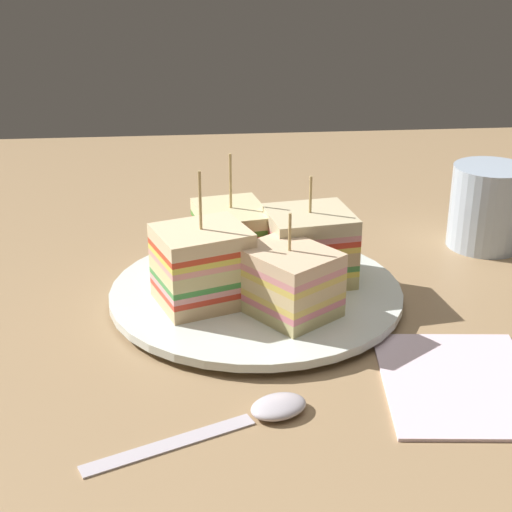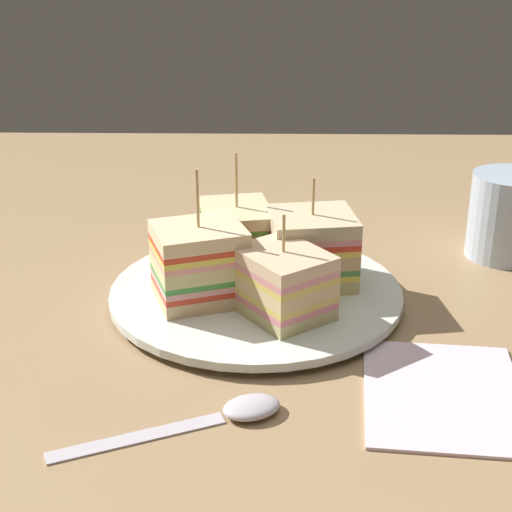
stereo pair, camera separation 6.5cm
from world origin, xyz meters
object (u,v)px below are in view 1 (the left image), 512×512
(sandwich_wedge_2, at_px, (288,281))
(spoon, at_px, (249,415))
(sandwich_wedge_0, at_px, (231,238))
(drinking_glass, at_px, (487,213))
(plate, at_px, (256,294))
(sandwich_wedge_1, at_px, (203,266))
(napkin, at_px, (460,381))
(sandwich_wedge_3, at_px, (308,246))
(chip_pile, at_px, (284,281))

(sandwich_wedge_2, distance_m, spoon, 0.14)
(sandwich_wedge_0, distance_m, spoon, 0.22)
(sandwich_wedge_0, relative_size, sandwich_wedge_2, 1.17)
(sandwich_wedge_0, relative_size, drinking_glass, 1.29)
(plate, bearing_deg, sandwich_wedge_0, -158.86)
(sandwich_wedge_1, distance_m, napkin, 0.22)
(sandwich_wedge_0, bearing_deg, drinking_glass, 92.09)
(sandwich_wedge_2, xyz_separation_m, sandwich_wedge_3, (-0.06, 0.03, 0.00))
(plate, distance_m, sandwich_wedge_0, 0.06)
(sandwich_wedge_3, bearing_deg, sandwich_wedge_2, 59.08)
(sandwich_wedge_3, bearing_deg, plate, 10.50)
(sandwich_wedge_3, height_order, spoon, sandwich_wedge_3)
(drinking_glass, bearing_deg, napkin, -23.55)
(sandwich_wedge_1, relative_size, sandwich_wedge_2, 1.23)
(spoon, bearing_deg, drinking_glass, 23.81)
(plate, relative_size, napkin, 1.85)
(sandwich_wedge_0, xyz_separation_m, sandwich_wedge_2, (0.09, 0.04, -0.00))
(plate, relative_size, drinking_glass, 3.02)
(sandwich_wedge_0, xyz_separation_m, sandwich_wedge_1, (0.07, -0.03, 0.00))
(sandwich_wedge_2, relative_size, spoon, 0.62)
(plate, bearing_deg, sandwich_wedge_2, 25.97)
(plate, height_order, drinking_glass, drinking_glass)
(sandwich_wedge_0, distance_m, napkin, 0.24)
(drinking_glass, bearing_deg, sandwich_wedge_3, -65.10)
(sandwich_wedge_1, xyz_separation_m, napkin, (0.12, 0.18, -0.04))
(spoon, bearing_deg, plate, 60.18)
(sandwich_wedge_0, distance_m, sandwich_wedge_3, 0.07)
(sandwich_wedge_2, bearing_deg, sandwich_wedge_1, 33.75)
(sandwich_wedge_1, bearing_deg, sandwich_wedge_0, 48.18)
(sandwich_wedge_3, height_order, chip_pile, sandwich_wedge_3)
(chip_pile, relative_size, spoon, 0.44)
(plate, relative_size, sandwich_wedge_0, 2.35)
(spoon, distance_m, napkin, 0.15)
(sandwich_wedge_1, distance_m, sandwich_wedge_2, 0.07)
(sandwich_wedge_1, bearing_deg, chip_pile, -8.82)
(sandwich_wedge_0, xyz_separation_m, spoon, (0.22, -0.00, -0.04))
(napkin, bearing_deg, sandwich_wedge_0, -141.41)
(chip_pile, distance_m, napkin, 0.17)
(sandwich_wedge_1, distance_m, sandwich_wedge_3, 0.10)
(sandwich_wedge_1, relative_size, chip_pile, 1.73)
(sandwich_wedge_0, height_order, sandwich_wedge_1, sandwich_wedge_1)
(plate, distance_m, napkin, 0.19)
(sandwich_wedge_0, relative_size, spoon, 0.72)
(sandwich_wedge_0, height_order, spoon, sandwich_wedge_0)
(plate, distance_m, drinking_glass, 0.26)
(sandwich_wedge_2, xyz_separation_m, drinking_glass, (-0.15, 0.22, -0.00))
(sandwich_wedge_3, relative_size, drinking_glass, 1.14)
(napkin, distance_m, drinking_glass, 0.27)
(sandwich_wedge_0, bearing_deg, chip_pile, 26.48)
(spoon, height_order, napkin, spoon)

